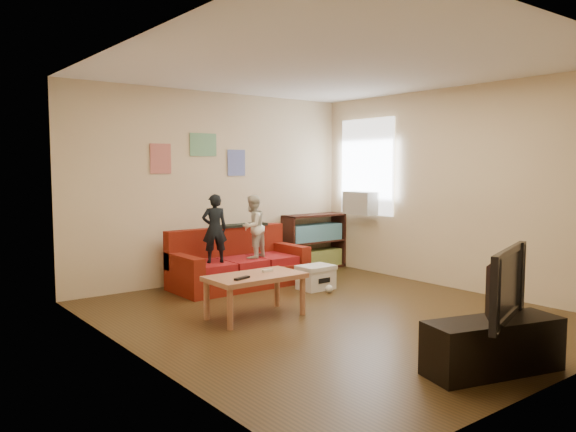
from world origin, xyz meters
TOP-DOWN VIEW (x-y plane):
  - room_shell at (0.00, 0.00)m, footprint 4.52×5.02m
  - sofa at (0.02, 1.96)m, footprint 1.86×0.86m
  - child_a at (-0.43, 1.80)m, footprint 0.38×0.32m
  - child_b at (0.17, 1.80)m, footprint 0.52×0.47m
  - coffee_table at (-0.72, 0.45)m, footprint 1.05×0.58m
  - remote at (-0.97, 0.33)m, footprint 0.21×0.11m
  - game_controller at (-0.52, 0.50)m, footprint 0.14×0.05m
  - bookshelf at (1.70, 2.30)m, footprint 1.10×0.33m
  - window at (2.22, 1.65)m, footprint 0.04×1.08m
  - ac_unit at (2.10, 1.65)m, footprint 0.28×0.55m
  - artwork_left at (-0.85, 2.48)m, footprint 0.30×0.01m
  - artwork_center at (-0.20, 2.48)m, footprint 0.42×0.01m
  - artwork_right at (0.35, 2.48)m, footprint 0.30×0.01m
  - file_box at (0.72, 1.12)m, footprint 0.47×0.36m
  - tv_stand at (-0.16, -2.07)m, footprint 1.21×0.69m
  - television at (-0.16, -2.07)m, footprint 1.00×0.45m
  - tissue at (0.71, 0.84)m, footprint 0.11×0.11m

SIDE VIEW (x-z plane):
  - tissue at x=0.71m, z-range 0.00..0.10m
  - file_box at x=0.72m, z-range 0.00..0.33m
  - tv_stand at x=-0.16m, z-range 0.00..0.43m
  - sofa at x=0.02m, z-range -0.13..0.69m
  - bookshelf at x=1.70m, z-range -0.05..0.84m
  - coffee_table at x=-0.72m, z-range 0.17..0.64m
  - remote at x=-0.97m, z-range 0.47..0.50m
  - game_controller at x=-0.52m, z-range 0.47..0.50m
  - television at x=-0.16m, z-range 0.43..1.01m
  - child_b at x=0.17m, z-range 0.39..1.26m
  - child_a at x=-0.43m, z-range 0.39..1.29m
  - ac_unit at x=2.10m, z-range 0.91..1.26m
  - room_shell at x=0.00m, z-range -0.01..2.71m
  - window at x=2.22m, z-range 0.90..2.38m
  - artwork_right at x=0.35m, z-range 1.51..1.89m
  - artwork_left at x=-0.85m, z-range 1.55..1.95m
  - artwork_center at x=-0.20m, z-range 1.79..2.11m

